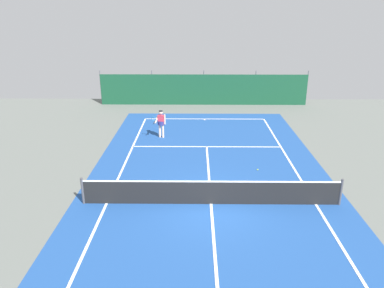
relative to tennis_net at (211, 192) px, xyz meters
name	(u,v)px	position (x,y,z in m)	size (l,w,h in m)	color
ground_plane	(211,204)	(0.00, 0.00, -0.51)	(36.00, 36.00, 0.00)	slate
court_surface	(211,204)	(0.00, 0.00, -0.51)	(11.02, 26.60, 0.01)	#1E478C
tennis_net	(211,192)	(0.00, 0.00, 0.00)	(10.12, 0.10, 1.10)	black
back_fence	(203,95)	(0.00, 16.50, 0.16)	(16.30, 0.98, 2.70)	#14472D
tennis_player	(161,122)	(-2.66, 7.98, 0.45)	(0.81, 0.68, 1.64)	beige
tennis_ball_near_player	(258,170)	(2.33, 3.25, -0.48)	(0.07, 0.07, 0.07)	#CCDB33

